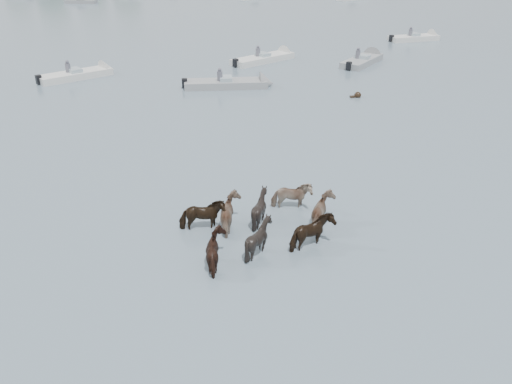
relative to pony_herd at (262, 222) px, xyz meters
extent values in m
plane|color=slate|center=(0.00, -1.64, -0.46)|extent=(400.00, 400.00, 0.00)
imported|color=black|center=(-1.94, 0.78, 0.01)|extent=(1.63, 0.80, 1.35)
imported|color=#88705C|center=(-0.89, 0.69, 0.01)|extent=(1.39, 1.54, 1.35)
imported|color=black|center=(0.12, 0.82, 0.02)|extent=(1.52, 1.44, 1.36)
imported|color=tan|center=(1.51, 1.51, -0.03)|extent=(1.60, 0.93, 1.27)
imported|color=black|center=(-1.77, -1.44, -0.03)|extent=(1.39, 1.51, 1.27)
imported|color=black|center=(-0.40, -1.08, 0.01)|extent=(1.27, 1.14, 1.35)
imported|color=black|center=(1.34, -1.19, 0.00)|extent=(1.74, 1.28, 1.34)
imported|color=#8B715E|center=(2.25, 0.03, 0.00)|extent=(1.24, 1.41, 1.33)
sphere|color=black|center=(9.98, 14.41, -0.34)|extent=(0.44, 0.44, 0.44)
cube|color=black|center=(9.73, 14.41, -0.44)|extent=(0.50, 0.22, 0.18)
cube|color=silver|center=(-7.64, 23.58, -0.26)|extent=(5.28, 3.70, 0.55)
cone|color=silver|center=(-5.36, 24.71, -0.26)|extent=(1.52, 1.83, 1.60)
cube|color=#99ADB7|center=(-7.64, 23.58, 0.09)|extent=(1.21, 1.36, 0.35)
cube|color=black|center=(-9.92, 22.45, -0.11)|extent=(0.47, 0.47, 0.60)
cylinder|color=#595966|center=(-8.04, 23.58, 0.29)|extent=(0.36, 0.36, 0.70)
sphere|color=#595966|center=(-8.04, 23.58, 0.74)|extent=(0.24, 0.24, 0.24)
cube|color=gray|center=(2.35, 18.70, -0.26)|extent=(5.68, 2.43, 0.55)
cone|color=gray|center=(5.06, 18.28, -0.26)|extent=(1.14, 1.72, 1.60)
cube|color=#99ADB7|center=(2.35, 18.70, 0.09)|extent=(0.96, 1.23, 0.35)
cube|color=black|center=(-0.37, 19.12, -0.11)|extent=(0.40, 0.40, 0.60)
cylinder|color=#595966|center=(1.95, 18.70, 0.29)|extent=(0.36, 0.36, 0.70)
sphere|color=#595966|center=(1.95, 18.70, 0.74)|extent=(0.24, 0.24, 0.24)
cube|color=silver|center=(6.68, 25.50, -0.26)|extent=(5.79, 4.09, 0.55)
cone|color=silver|center=(9.20, 26.83, -0.26)|extent=(1.54, 1.84, 1.60)
cube|color=#99ADB7|center=(6.68, 25.50, 0.09)|extent=(1.23, 1.36, 0.35)
cube|color=black|center=(4.16, 24.16, -0.11)|extent=(0.47, 0.47, 0.60)
cylinder|color=#595966|center=(6.28, 25.50, 0.29)|extent=(0.36, 0.36, 0.70)
sphere|color=#595966|center=(6.28, 25.50, 0.74)|extent=(0.24, 0.24, 0.24)
cube|color=gray|center=(14.10, 22.82, -0.26)|extent=(4.80, 4.60, 0.55)
cone|color=gray|center=(15.96, 24.53, -0.26)|extent=(1.75, 1.79, 1.60)
cube|color=#99ADB7|center=(14.10, 22.82, 0.09)|extent=(1.35, 1.37, 0.35)
cube|color=black|center=(12.24, 21.11, -0.11)|extent=(0.49, 0.49, 0.60)
cylinder|color=#595966|center=(13.70, 22.82, 0.29)|extent=(0.36, 0.36, 0.70)
sphere|color=#595966|center=(13.70, 22.82, 0.74)|extent=(0.24, 0.24, 0.24)
cube|color=silver|center=(23.18, 30.89, -0.26)|extent=(4.98, 1.91, 0.55)
cone|color=silver|center=(25.62, 31.05, -0.26)|extent=(1.00, 1.65, 1.60)
cube|color=#99ADB7|center=(23.18, 30.89, 0.09)|extent=(0.87, 1.17, 0.35)
cube|color=black|center=(20.75, 30.74, -0.11)|extent=(0.37, 0.37, 0.60)
cylinder|color=#595966|center=(22.78, 30.89, 0.29)|extent=(0.36, 0.36, 0.70)
sphere|color=#595966|center=(22.78, 30.89, 0.74)|extent=(0.24, 0.24, 0.24)
cube|color=gray|center=(-9.80, 69.85, -0.24)|extent=(4.83, 2.88, 0.60)
camera|label=1|loc=(-3.80, -14.35, 8.70)|focal=35.54mm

